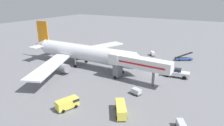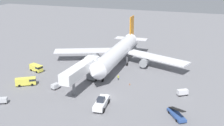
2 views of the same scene
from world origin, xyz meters
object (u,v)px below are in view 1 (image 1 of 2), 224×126
Objects in this scene: airplane_at_gate at (82,52)px; belt_loader_truck at (184,58)px; baggage_cart_rear_left at (136,91)px; service_van_mid_center at (68,103)px; ground_crew_worker_foreground at (121,66)px; baggage_cart_outer_left at (181,125)px; jet_bridge at (135,63)px; service_van_near_center at (121,108)px; safety_cone_bravo at (132,65)px; pushback_tug at (176,73)px; baggage_cart_near_right at (153,53)px.

airplane_at_gate is 36.37m from belt_loader_truck.
service_van_mid_center is at bearing 141.95° from baggage_cart_rear_left.
belt_loader_truck is 24.50m from ground_crew_worker_foreground.
baggage_cart_rear_left reaches higher than baggage_cart_outer_left.
jet_bridge reaches higher than ground_crew_worker_foreground.
service_van_mid_center is 22.09m from baggage_cart_outer_left.
service_van_near_center is at bearing 174.67° from belt_loader_truck.
safety_cone_bravo is at bearing 38.97° from baggage_cart_outer_left.
service_van_mid_center reaches higher than baggage_cart_outer_left.
service_van_near_center reaches higher than safety_cone_bravo.
ground_crew_worker_foreground is (-1.53, 17.15, -0.35)m from pushback_tug.
jet_bridge reaches higher than safety_cone_bravo.
belt_loader_truck is 12.16× the size of safety_cone_bravo.
service_van_near_center is at bearing -152.31° from ground_crew_worker_foreground.
belt_loader_truck reaches higher than baggage_cart_near_right.
safety_cone_bravo is at bearing -1.07° from service_van_mid_center.
airplane_at_gate is 29.12× the size of ground_crew_worker_foreground.
safety_cone_bravo is at bearing 79.96° from pushback_tug.
service_van_near_center is (-15.50, -3.82, -4.02)m from jet_bridge.
jet_bridge is 34.45× the size of safety_cone_bravo.
baggage_cart_rear_left is (-6.63, -3.32, -4.43)m from jet_bridge.
belt_loader_truck is at bearing 10.35° from baggage_cart_outer_left.
service_van_mid_center reaches higher than baggage_cart_rear_left.
service_van_mid_center is at bearing -148.16° from airplane_at_gate.
jet_bridge is 13.89m from safety_cone_bravo.
service_van_mid_center is 0.89× the size of service_van_near_center.
pushback_tug is 17.19m from belt_loader_truck.
belt_loader_truck is (22.73, -28.14, -3.76)m from airplane_at_gate.
pushback_tug is 1.47× the size of service_van_mid_center.
service_van_mid_center is 1.70× the size of baggage_cart_near_right.
ground_crew_worker_foreground is (26.53, 1.68, -0.37)m from service_van_mid_center.
ground_crew_worker_foreground is at bearing 27.69° from service_van_near_center.
baggage_cart_rear_left is 18.10m from ground_crew_worker_foreground.
pushback_tug is 2.65× the size of baggage_cart_outer_left.
airplane_at_gate is 9.40× the size of service_van_mid_center.
ground_crew_worker_foreground is 3.22× the size of safety_cone_bravo.
baggage_cart_near_right is at bearing 36.91° from pushback_tug.
belt_loader_truck is (17.13, 1.28, -0.45)m from pushback_tug.
airplane_at_gate is 30.86m from service_van_near_center.
baggage_cart_near_right is (17.17, 12.90, -0.33)m from pushback_tug.
service_van_mid_center is (-22.46, -13.95, -3.29)m from airplane_at_gate.
baggage_cart_near_right is at bearing 8.57° from jet_bridge.
airplane_at_gate is at bearing 128.94° from belt_loader_truck.
service_van_mid_center is 3.10× the size of ground_crew_worker_foreground.
service_van_mid_center is at bearing 176.75° from baggage_cart_near_right.
belt_loader_truck is at bearing -7.62° from baggage_cart_rear_left.
baggage_cart_outer_left is at bearing -133.14° from ground_crew_worker_foreground.
baggage_cart_outer_left is 33.39m from safety_cone_bravo.
ground_crew_worker_foreground is at bearing 39.44° from baggage_cart_rear_left.
pushback_tug is 15.15m from safety_cone_bravo.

